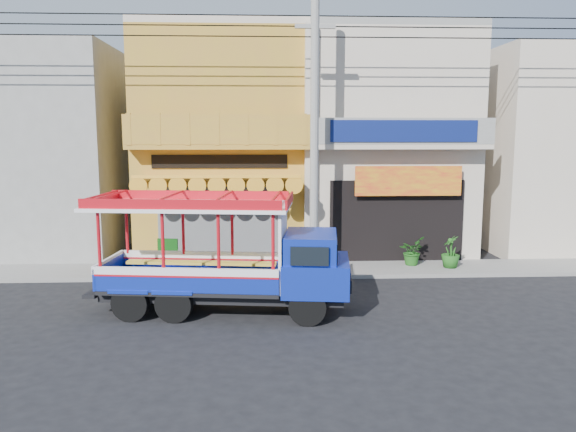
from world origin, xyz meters
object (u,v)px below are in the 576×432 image
object	(u,v)px
songthaew_truck	(241,257)
potted_plant_c	(451,252)
utility_pole	(319,115)
potted_plant_a	(411,251)
green_sign	(168,256)

from	to	relation	value
songthaew_truck	potted_plant_c	bearing A→B (deg)	31.02
utility_pole	potted_plant_c	distance (m)	6.24
potted_plant_a	potted_plant_c	size ratio (longest dim) A/B	0.88
potted_plant_a	potted_plant_c	bearing A→B (deg)	-79.33
potted_plant_a	green_sign	bearing A→B (deg)	123.65
potted_plant_a	potted_plant_c	xyz separation A→B (m)	(1.17, -0.45, 0.06)
utility_pole	green_sign	distance (m)	6.61
songthaew_truck	green_sign	size ratio (longest dim) A/B	6.54
green_sign	potted_plant_a	world-z (taller)	green_sign
songthaew_truck	potted_plant_a	distance (m)	7.15
utility_pole	songthaew_truck	xyz separation A→B (m)	(-2.28, -3.45, -3.60)
songthaew_truck	potted_plant_a	world-z (taller)	songthaew_truck
green_sign	potted_plant_c	distance (m)	9.20
utility_pole	potted_plant_c	xyz separation A→B (m)	(4.40, 0.57, -4.38)
potted_plant_a	utility_pole	bearing A→B (deg)	139.26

